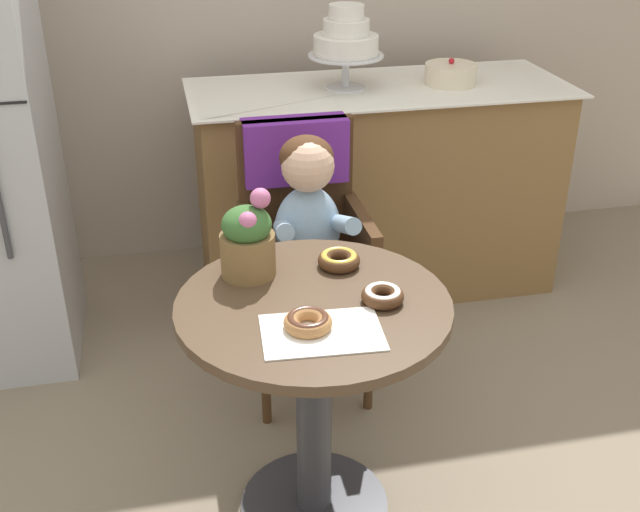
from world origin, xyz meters
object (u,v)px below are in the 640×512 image
object	(u,v)px
donut_mid	(308,321)
round_layer_cake	(451,74)
tiered_cake_stand	(346,40)
donut_front	(383,295)
donut_side	(339,259)
seated_child	(310,224)
flower_vase	(247,239)
cafe_table	(314,368)
wicker_chair	(301,215)

from	to	relation	value
donut_mid	round_layer_cake	bearing A→B (deg)	57.94
tiered_cake_stand	donut_front	bearing A→B (deg)	-99.77
donut_side	seated_child	bearing A→B (deg)	91.09
donut_front	flower_vase	bearing A→B (deg)	144.82
donut_mid	donut_side	size ratio (longest dim) A/B	1.00
cafe_table	donut_mid	distance (m)	0.27
donut_mid	tiered_cake_stand	distance (m)	1.53
seated_child	wicker_chair	bearing A→B (deg)	90.00
round_layer_cake	cafe_table	bearing A→B (deg)	-123.27
donut_front	donut_side	world-z (taller)	donut_side
seated_child	flower_vase	bearing A→B (deg)	-124.19
donut_front	seated_child	bearing A→B (deg)	96.99
cafe_table	flower_vase	world-z (taller)	flower_vase
donut_front	donut_mid	size ratio (longest dim) A/B	0.93
donut_front	donut_mid	world-z (taller)	same
seated_child	donut_mid	distance (m)	0.68
seated_child	round_layer_cake	size ratio (longest dim) A/B	3.44
wicker_chair	tiered_cake_stand	bearing A→B (deg)	64.25
wicker_chair	donut_side	world-z (taller)	wicker_chair
wicker_chair	cafe_table	bearing A→B (deg)	-97.37
donut_front	donut_mid	bearing A→B (deg)	-158.68
seated_child	donut_side	xyz separation A→B (m)	(0.01, -0.37, 0.06)
wicker_chair	seated_child	bearing A→B (deg)	-89.09
cafe_table	donut_mid	world-z (taller)	donut_mid
donut_front	round_layer_cake	distance (m)	1.50
round_layer_cake	donut_side	bearing A→B (deg)	-123.41
seated_child	donut_front	world-z (taller)	seated_child
wicker_chair	flower_vase	distance (m)	0.60
cafe_table	tiered_cake_stand	xyz separation A→B (m)	(0.40, 1.30, 0.59)
donut_side	round_layer_cake	bearing A→B (deg)	56.59
seated_child	donut_mid	xyz separation A→B (m)	(-0.14, -0.67, 0.06)
flower_vase	round_layer_cake	distance (m)	1.48
tiered_cake_stand	round_layer_cake	xyz separation A→B (m)	(0.44, -0.02, -0.15)
cafe_table	tiered_cake_stand	bearing A→B (deg)	72.74
seated_child	donut_front	size ratio (longest dim) A/B	6.59
cafe_table	donut_front	xyz separation A→B (m)	(0.17, -0.04, 0.23)
flower_vase	tiered_cake_stand	size ratio (longest dim) A/B	0.75
wicker_chair	tiered_cake_stand	size ratio (longest dim) A/B	2.90
seated_child	donut_front	xyz separation A→B (m)	(0.07, -0.58, 0.06)
flower_vase	donut_mid	bearing A→B (deg)	-71.28
cafe_table	donut_front	world-z (taller)	donut_front
donut_front	donut_mid	xyz separation A→B (m)	(-0.21, -0.08, 0.00)
cafe_table	seated_child	size ratio (longest dim) A/B	0.99
cafe_table	round_layer_cake	world-z (taller)	round_layer_cake
tiered_cake_stand	donut_mid	bearing A→B (deg)	-107.30
seated_child	donut_front	distance (m)	0.59
wicker_chair	donut_front	distance (m)	0.75
cafe_table	wicker_chair	xyz separation A→B (m)	(0.10, 0.70, 0.13)
donut_mid	round_layer_cake	size ratio (longest dim) A/B	0.56
round_layer_cake	tiered_cake_stand	bearing A→B (deg)	177.98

